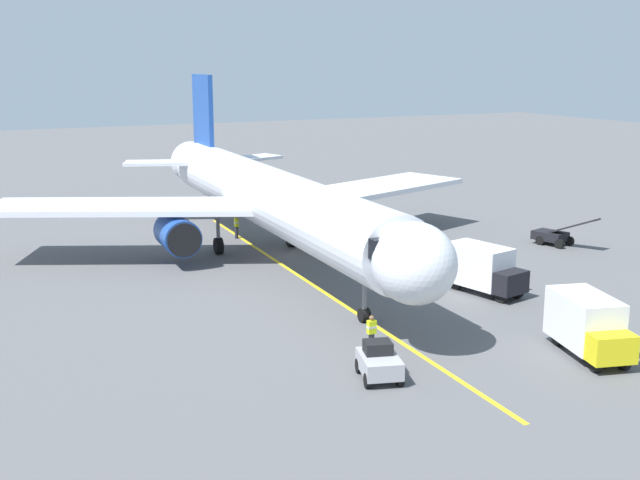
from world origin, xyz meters
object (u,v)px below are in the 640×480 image
object	(u,v)px
ground_crew_marshaller	(371,333)
safety_cone_nose_left	(409,288)
box_truck_near_nose	(589,325)
airplane	(268,198)
ground_crew_wing_walker	(236,226)
tug_starboard_side	(379,362)
safety_cone_nose_right	(408,295)
box_truck_portside	(484,269)
belt_loader_rear_apron	(554,235)

from	to	relation	value
ground_crew_marshaller	safety_cone_nose_left	xyz separation A→B (m)	(-6.45, -7.20, -0.61)
box_truck_near_nose	safety_cone_nose_left	xyz separation A→B (m)	(1.88, -11.60, -1.11)
box_truck_near_nose	safety_cone_nose_left	bearing A→B (deg)	-80.77
airplane	ground_crew_wing_walker	xyz separation A→B (m)	(-0.17, -6.73, -3.12)
airplane	tug_starboard_side	size ratio (longest dim) A/B	15.36
safety_cone_nose_left	ground_crew_marshaller	bearing A→B (deg)	48.16
tug_starboard_side	safety_cone_nose_right	xyz separation A→B (m)	(-6.75, -8.72, -0.43)
box_truck_portside	belt_loader_rear_apron	world-z (taller)	box_truck_portside
box_truck_near_nose	ground_crew_marshaller	bearing A→B (deg)	-27.82
box_truck_portside	box_truck_near_nose	bearing A→B (deg)	79.89
belt_loader_rear_apron	ground_crew_wing_walker	bearing A→B (deg)	-30.96
box_truck_portside	belt_loader_rear_apron	xyz separation A→B (m)	(-11.61, -7.42, -0.67)
airplane	belt_loader_rear_apron	xyz separation A→B (m)	(-19.42, 4.82, -3.29)
ground_crew_marshaller	box_truck_near_nose	world-z (taller)	box_truck_near_nose
airplane	belt_loader_rear_apron	bearing A→B (deg)	166.07
ground_crew_marshaller	safety_cone_nose_left	size ratio (longest dim) A/B	3.11
ground_crew_marshaller	belt_loader_rear_apron	world-z (taller)	belt_loader_rear_apron
airplane	safety_cone_nose_right	distance (m)	12.62
ground_crew_marshaller	belt_loader_rear_apron	xyz separation A→B (m)	(-21.68, -12.78, -0.17)
safety_cone_nose_left	safety_cone_nose_right	world-z (taller)	same
tug_starboard_side	ground_crew_marshaller	bearing A→B (deg)	-113.22
belt_loader_rear_apron	safety_cone_nose_left	distance (m)	16.23
tug_starboard_side	safety_cone_nose_right	bearing A→B (deg)	-127.74
safety_cone_nose_right	airplane	bearing A→B (deg)	-74.01
box_truck_near_nose	tug_starboard_side	size ratio (longest dim) A/B	1.88
box_truck_portside	safety_cone_nose_right	xyz separation A→B (m)	(4.49, -0.64, -1.11)
ground_crew_wing_walker	safety_cone_nose_right	xyz separation A→B (m)	(-3.15, 18.32, -0.61)
ground_crew_marshaller	box_truck_portside	bearing A→B (deg)	-151.97
airplane	safety_cone_nose_right	size ratio (longest dim) A/B	73.28
box_truck_portside	tug_starboard_side	distance (m)	13.86
box_truck_portside	tug_starboard_side	xyz separation A→B (m)	(11.24, 8.08, -0.68)
airplane	box_truck_portside	xyz separation A→B (m)	(-7.81, 12.23, -2.62)
tug_starboard_side	belt_loader_rear_apron	xyz separation A→B (m)	(-22.85, -15.50, 0.01)
belt_loader_rear_apron	ground_crew_marshaller	bearing A→B (deg)	30.51
airplane	box_truck_near_nose	xyz separation A→B (m)	(-6.07, 21.99, -2.62)
box_truck_near_nose	belt_loader_rear_apron	size ratio (longest dim) A/B	1.04
ground_crew_wing_walker	box_truck_near_nose	size ratio (longest dim) A/B	0.35
airplane	box_truck_near_nose	world-z (taller)	airplane
safety_cone_nose_left	safety_cone_nose_right	bearing A→B (deg)	54.29
ground_crew_wing_walker	box_truck_portside	size ratio (longest dim) A/B	0.35
airplane	belt_loader_rear_apron	size ratio (longest dim) A/B	8.52
ground_crew_marshaller	box_truck_portside	size ratio (longest dim) A/B	0.35
box_truck_near_nose	airplane	bearing A→B (deg)	-74.58
tug_starboard_side	belt_loader_rear_apron	size ratio (longest dim) A/B	0.56
ground_crew_wing_walker	belt_loader_rear_apron	distance (m)	22.45
ground_crew_marshaller	safety_cone_nose_left	distance (m)	9.68
belt_loader_rear_apron	safety_cone_nose_right	world-z (taller)	belt_loader_rear_apron
box_truck_portside	safety_cone_nose_left	xyz separation A→B (m)	(3.62, -1.84, -1.11)
box_truck_portside	belt_loader_rear_apron	distance (m)	13.80
box_truck_near_nose	tug_starboard_side	bearing A→B (deg)	-9.99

